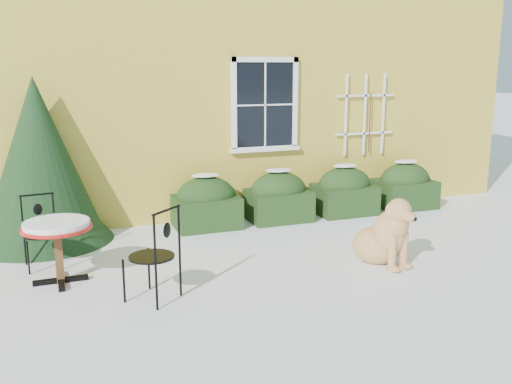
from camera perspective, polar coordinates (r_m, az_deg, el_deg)
name	(u,v)px	position (r m, az deg, el deg)	size (l,w,h in m)	color
ground	(283,276)	(7.41, 2.76, -8.40)	(80.00, 80.00, 0.00)	white
house	(164,40)	(13.64, -9.22, 14.79)	(12.40, 8.40, 6.40)	yellow
hedge_row	(312,195)	(10.18, 5.63, -0.25)	(4.95, 0.80, 0.91)	black
evergreen_shrub	(40,177)	(9.17, -20.76, 1.44)	(2.07, 2.07, 2.50)	black
bistro_table	(57,232)	(7.39, -19.28, -3.77)	(0.85, 0.85, 0.79)	black
patio_chair_near	(155,254)	(6.61, -10.08, -6.14)	(0.69, 0.69, 1.10)	black
patio_chair_far	(41,232)	(8.12, -20.72, -3.73)	(0.48, 0.47, 0.97)	black
dog	(385,237)	(7.88, 12.80, -4.36)	(0.77, 1.11, 0.98)	tan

